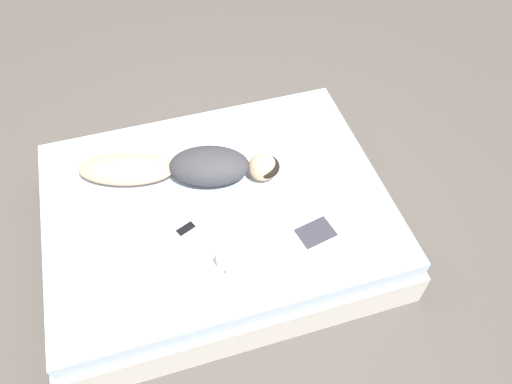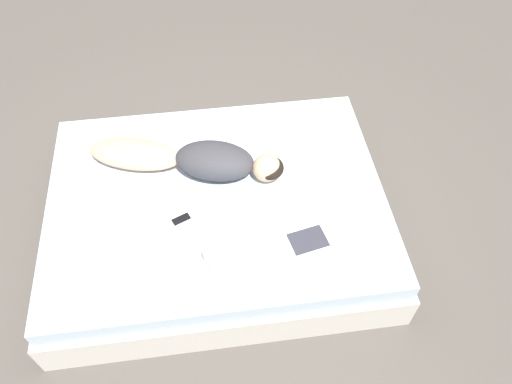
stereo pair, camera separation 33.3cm
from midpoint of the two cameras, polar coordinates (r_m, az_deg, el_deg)
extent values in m
plane|color=#4C4742|center=(3.74, -1.61, -4.71)|extent=(12.00, 12.00, 0.00)
cube|color=beige|center=(3.61, -1.66, -3.40)|extent=(1.79, 2.33, 0.30)
cube|color=silver|center=(3.43, -1.74, -1.24)|extent=(1.73, 2.27, 0.15)
ellipsoid|color=tan|center=(3.58, -11.06, 4.13)|extent=(0.46, 0.72, 0.15)
ellipsoid|color=#333338|center=(3.43, -2.00, 3.45)|extent=(0.47, 0.62, 0.22)
ellipsoid|color=black|center=(3.40, 4.44, 2.59)|extent=(0.24, 0.24, 0.11)
sphere|color=tan|center=(3.40, 4.03, 2.59)|extent=(0.20, 0.20, 0.20)
cube|color=white|center=(3.32, 7.06, -2.12)|extent=(0.32, 0.38, 0.01)
cube|color=white|center=(3.19, 8.95, -5.68)|extent=(0.32, 0.38, 0.01)
cube|color=#2D2D38|center=(3.19, 8.96, -5.63)|extent=(0.21, 0.26, 0.00)
cylinder|color=white|center=(3.04, -2.12, -7.52)|extent=(0.09, 0.09, 0.10)
cylinder|color=black|center=(3.01, -2.14, -7.13)|extent=(0.07, 0.07, 0.01)
torus|color=white|center=(3.02, -2.02, -8.29)|extent=(0.06, 0.01, 0.06)
cube|color=silver|center=(3.26, -5.67, -3.34)|extent=(0.12, 0.16, 0.01)
cube|color=black|center=(3.25, -5.68, -3.28)|extent=(0.10, 0.13, 0.00)
camera|label=1|loc=(0.17, -87.13, 3.57)|focal=35.00mm
camera|label=2|loc=(0.17, 92.87, -3.57)|focal=35.00mm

